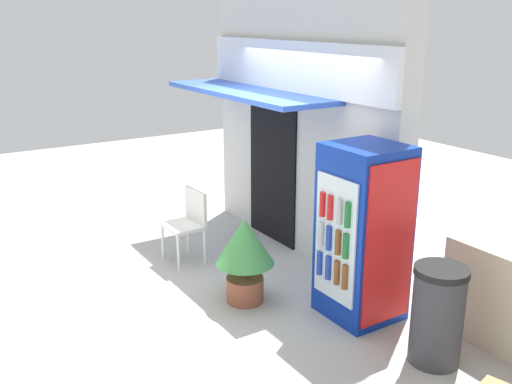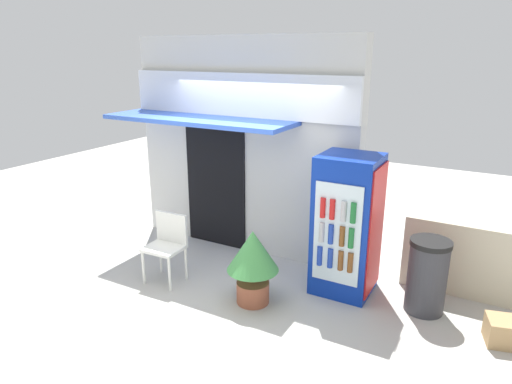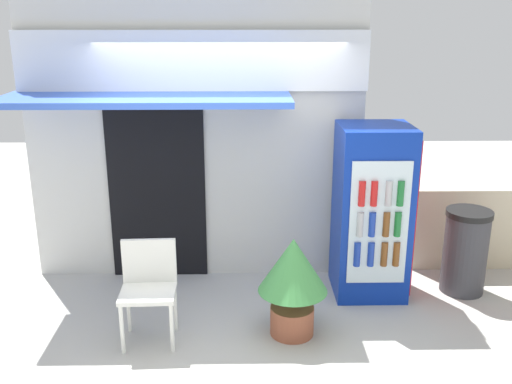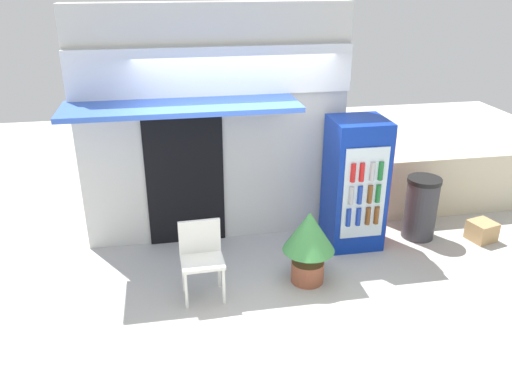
% 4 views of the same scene
% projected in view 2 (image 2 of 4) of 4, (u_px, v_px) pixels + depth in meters
% --- Properties ---
extents(ground, '(16.00, 16.00, 0.00)m').
position_uv_depth(ground, '(209.00, 288.00, 5.81)').
color(ground, beige).
extents(storefront_building, '(3.54, 1.10, 3.11)m').
position_uv_depth(storefront_building, '(242.00, 144.00, 6.60)').
color(storefront_building, silver).
rests_on(storefront_building, ground).
extents(drink_cooler, '(0.72, 0.74, 1.74)m').
position_uv_depth(drink_cooler, '(347.00, 225.00, 5.53)').
color(drink_cooler, '#0C2D9E').
rests_on(drink_cooler, ground).
extents(plastic_chair, '(0.49, 0.43, 0.89)m').
position_uv_depth(plastic_chair, '(167.00, 241.00, 5.90)').
color(plastic_chair, white).
rests_on(plastic_chair, ground).
extents(potted_plant_near_shop, '(0.62, 0.62, 0.92)m').
position_uv_depth(potted_plant_near_shop, '(253.00, 258.00, 5.32)').
color(potted_plant_near_shop, '#995138').
rests_on(potted_plant_near_shop, ground).
extents(trash_bin, '(0.46, 0.46, 0.88)m').
position_uv_depth(trash_bin, '(427.00, 276.00, 5.19)').
color(trash_bin, '#38383D').
rests_on(trash_bin, ground).
extents(cardboard_box, '(0.39, 0.39, 0.27)m').
position_uv_depth(cardboard_box, '(503.00, 331.00, 4.69)').
color(cardboard_box, tan).
rests_on(cardboard_box, ground).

